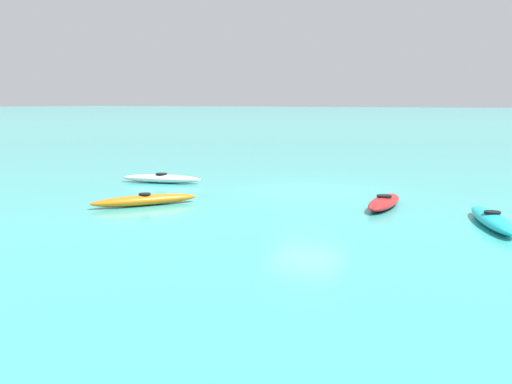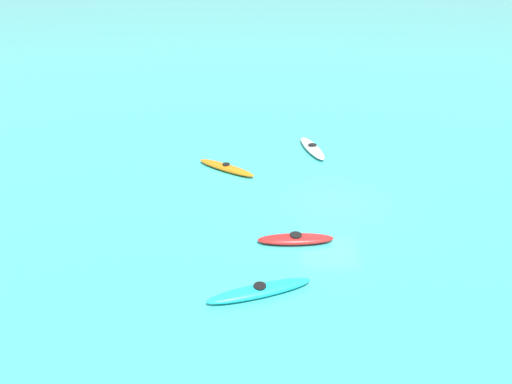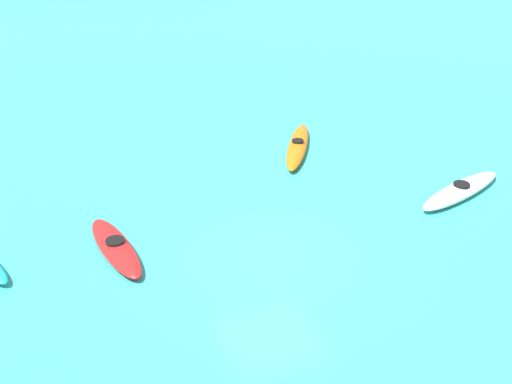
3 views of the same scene
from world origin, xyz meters
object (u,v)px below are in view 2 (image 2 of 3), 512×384
kayak_white (312,148)px  kayak_red (296,239)px  kayak_cyan (260,291)px  kayak_orange (226,168)px

kayak_white → kayak_red: bearing=173.1°
kayak_cyan → kayak_white: bearing=-10.7°
kayak_white → kayak_cyan: 12.56m
kayak_red → kayak_orange: size_ratio=0.95×
kayak_cyan → kayak_orange: bearing=11.5°
kayak_white → kayak_orange: 5.08m
kayak_white → kayak_orange: same height
kayak_orange → kayak_cyan: size_ratio=0.87×
kayak_white → kayak_red: same height
kayak_red → kayak_orange: (6.44, 3.18, -0.00)m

